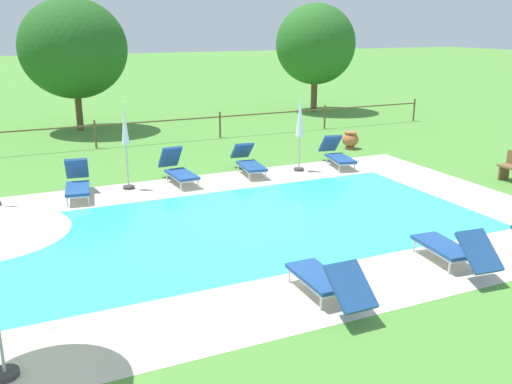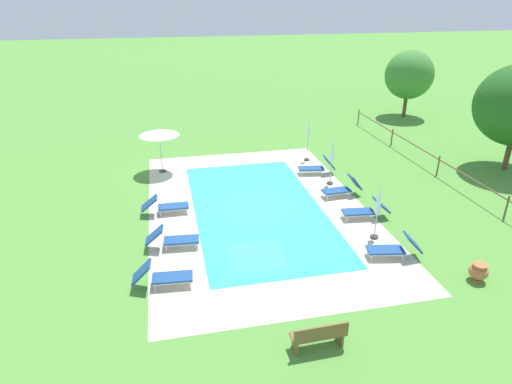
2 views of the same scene
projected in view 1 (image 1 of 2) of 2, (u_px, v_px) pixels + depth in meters
The scene contains 16 objects.
ground_plane at pixel (250, 224), 12.95m from camera, with size 160.00×160.00×0.00m, color #518E38.
pool_deck_paving at pixel (250, 224), 12.95m from camera, with size 14.65×9.35×0.01m, color beige.
swimming_pool_water at pixel (250, 224), 12.95m from camera, with size 10.79×5.49×0.01m, color #38C6D1.
pool_coping_rim at pixel (250, 224), 12.95m from camera, with size 11.27×5.97×0.01m.
sun_lounger_north_near_steps at pixel (77, 183), 14.89m from camera, with size 0.86×1.95×0.97m.
sun_lounger_north_far at pixel (178, 170), 16.24m from camera, with size 0.73×1.89×1.00m.
sun_lounger_north_end at pixel (327, 280), 9.29m from camera, with size 0.61×1.99×0.85m.
sun_lounger_south_near_corner at pixel (249, 162), 17.24m from camera, with size 0.80×2.02×0.88m.
sun_lounger_south_mid at pixel (453, 248), 10.59m from camera, with size 0.77×2.01×0.89m.
sun_lounger_south_far at pixel (337, 154), 18.18m from camera, with size 0.94×1.99×0.94m.
patio_umbrella_closed_row_mid_west at pixel (125, 134), 15.32m from camera, with size 0.32×0.32×2.45m.
patio_umbrella_closed_row_centre at pixel (300, 122), 17.27m from camera, with size 0.32×0.32×2.37m.
terracotta_urn_near_fence at pixel (350, 139), 20.73m from camera, with size 0.61×0.61×0.63m.
perimeter_fence at pixel (160, 124), 21.67m from camera, with size 24.76×0.08×1.05m.
tree_far_west at pixel (73, 49), 23.43m from camera, with size 4.44×4.44×5.53m.
tree_west_mid at pixel (315, 44), 28.81m from camera, with size 4.08×4.08×5.49m.
Camera 1 is at (-4.96, -11.14, 4.44)m, focal length 39.41 mm.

